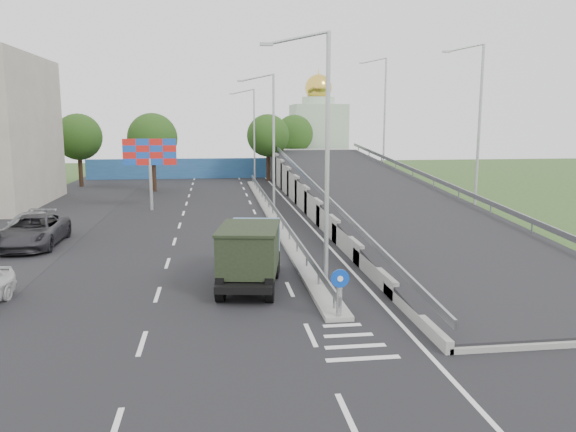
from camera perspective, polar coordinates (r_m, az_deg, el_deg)
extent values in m
plane|color=#2D4C1E|center=(17.82, 6.77, -12.99)|extent=(160.00, 160.00, 0.00)
cube|color=black|center=(36.58, -5.57, -1.17)|extent=(26.00, 90.00, 0.04)
cube|color=black|center=(38.43, -25.34, -1.54)|extent=(8.00, 90.00, 0.05)
cube|color=gray|center=(40.70, -1.55, 0.11)|extent=(1.00, 44.00, 0.20)
cube|color=gray|center=(43.42, 14.83, 3.39)|extent=(0.10, 50.00, 0.32)
cube|color=gray|center=(40.77, 2.36, 3.32)|extent=(0.10, 50.00, 0.32)
cube|color=gray|center=(40.59, -1.56, 1.02)|extent=(0.08, 44.00, 0.32)
cylinder|color=gray|center=(40.63, -1.55, 0.67)|extent=(0.09, 0.09, 0.60)
cylinder|color=black|center=(19.55, 5.22, -8.39)|extent=(0.20, 0.20, 1.20)
cylinder|color=#0C3FBF|center=(19.26, 5.31, -6.34)|extent=(0.64, 0.05, 0.64)
cylinder|color=white|center=(19.23, 5.33, -6.36)|extent=(0.20, 0.03, 0.20)
cylinder|color=#B2B5B7|center=(22.43, 4.00, 5.43)|extent=(0.18, 0.18, 10.00)
cylinder|color=#B2B5B7|center=(22.38, 0.99, 17.64)|extent=(2.57, 0.12, 0.66)
cube|color=#B2B5B7|center=(22.20, -2.22, 17.05)|extent=(0.50, 0.18, 0.12)
cylinder|color=#B2B5B7|center=(42.19, -1.46, 7.42)|extent=(0.18, 0.18, 10.00)
cylinder|color=#B2B5B7|center=(42.16, -3.16, 13.87)|extent=(2.57, 0.12, 0.66)
cube|color=#B2B5B7|center=(42.07, -4.83, 13.51)|extent=(0.50, 0.18, 0.12)
cylinder|color=#B2B5B7|center=(62.10, -3.44, 8.12)|extent=(0.18, 0.18, 10.00)
cylinder|color=#B2B5B7|center=(62.08, -4.62, 12.49)|extent=(2.57, 0.12, 0.66)
cube|color=#B2B5B7|center=(62.02, -5.75, 12.24)|extent=(0.50, 0.18, 0.12)
cube|color=#245086|center=(68.15, -7.40, 4.82)|extent=(30.00, 0.50, 2.40)
cube|color=#B2CCAD|center=(77.27, 3.06, 7.90)|extent=(7.00, 7.00, 9.00)
cylinder|color=#B2CCAD|center=(77.28, 3.09, 11.61)|extent=(4.40, 4.40, 1.00)
sphere|color=gold|center=(77.35, 3.11, 12.87)|extent=(3.60, 3.60, 3.60)
cone|color=gold|center=(77.49, 3.12, 14.34)|extent=(0.30, 0.30, 1.20)
cylinder|color=#B2B5B7|center=(44.45, -13.75, 3.12)|extent=(0.24, 0.24, 4.00)
cube|color=red|center=(44.24, -13.88, 6.34)|extent=(4.00, 0.20, 2.00)
cylinder|color=black|center=(56.43, -13.48, 4.46)|extent=(0.44, 0.44, 4.00)
sphere|color=#203E10|center=(56.24, -13.61, 7.71)|extent=(4.80, 4.80, 4.80)
cylinder|color=black|center=(64.40, -2.03, 5.33)|extent=(0.44, 0.44, 4.00)
sphere|color=#203E10|center=(64.24, -2.05, 8.18)|extent=(4.80, 4.80, 4.80)
cylinder|color=black|center=(62.65, -20.34, 4.62)|extent=(0.44, 0.44, 4.00)
sphere|color=#203E10|center=(62.49, -20.51, 7.54)|extent=(4.80, 4.80, 4.80)
cylinder|color=black|center=(71.81, 0.62, 5.78)|extent=(0.44, 0.44, 4.00)
sphere|color=#203E10|center=(71.66, 0.63, 8.34)|extent=(4.80, 4.80, 4.80)
cylinder|color=black|center=(25.66, -5.45, -4.66)|extent=(0.49, 1.07, 1.03)
cylinder|color=black|center=(25.49, -1.26, -4.72)|extent=(0.49, 1.07, 1.03)
cylinder|color=black|center=(24.85, -5.70, -5.14)|extent=(0.49, 1.07, 1.03)
cylinder|color=black|center=(24.67, -1.37, -5.20)|extent=(0.49, 1.07, 1.03)
cylinder|color=black|center=(21.73, -6.86, -7.34)|extent=(0.49, 1.07, 1.03)
cylinder|color=black|center=(21.52, -1.88, -7.44)|extent=(0.49, 1.07, 1.03)
cube|color=black|center=(23.63, -3.81, -5.54)|extent=(3.09, 6.09, 0.28)
cube|color=#375E85|center=(25.54, -3.34, -2.22)|extent=(2.38, 1.84, 1.59)
cube|color=black|center=(26.16, -3.20, -0.99)|extent=(1.77, 0.35, 0.66)
cube|color=black|center=(26.53, -3.16, -3.95)|extent=(2.15, 0.50, 0.47)
cube|color=black|center=(22.83, -3.98, -3.41)|extent=(2.81, 3.89, 1.69)
cube|color=black|center=(22.65, -4.01, -1.22)|extent=(2.92, 3.99, 0.11)
imported|color=#2E2D31|center=(33.82, -24.46, -1.42)|extent=(2.89, 6.17, 1.71)
imported|color=#969B9F|center=(36.76, -24.90, -0.87)|extent=(2.48, 5.04, 1.41)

